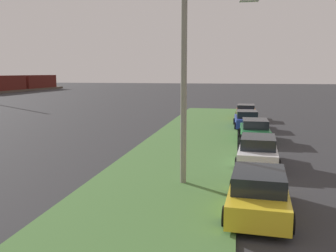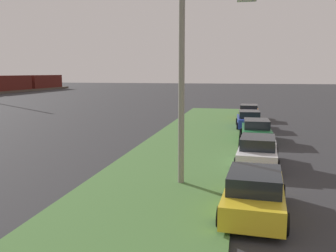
{
  "view_description": "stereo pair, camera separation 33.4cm",
  "coord_description": "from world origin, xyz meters",
  "px_view_note": "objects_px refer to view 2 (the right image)",
  "views": [
    {
      "loc": [
        -5.21,
        3.25,
        4.53
      ],
      "look_at": [
        13.85,
        6.93,
        1.67
      ],
      "focal_mm": 38.77,
      "sensor_mm": 36.0,
      "label": 1
    },
    {
      "loc": [
        -5.14,
        2.93,
        4.53
      ],
      "look_at": [
        13.85,
        6.93,
        1.67
      ],
      "focal_mm": 38.77,
      "sensor_mm": 36.0,
      "label": 2
    }
  ],
  "objects_px": {
    "parked_car_blue": "(249,120)",
    "parked_car_orange": "(249,112)",
    "parked_car_green": "(256,130)",
    "parked_car_white": "(258,151)",
    "streetlight": "(191,76)",
    "parked_car_yellow": "(254,193)"
  },
  "relations": [
    {
      "from": "parked_car_blue",
      "to": "parked_car_orange",
      "type": "relative_size",
      "value": 1.01
    },
    {
      "from": "parked_car_green",
      "to": "parked_car_orange",
      "type": "bearing_deg",
      "value": 0.77
    },
    {
      "from": "parked_car_white",
      "to": "parked_car_green",
      "type": "height_order",
      "value": "same"
    },
    {
      "from": "parked_car_blue",
      "to": "parked_car_green",
      "type": "bearing_deg",
      "value": -178.1
    },
    {
      "from": "parked_car_green",
      "to": "streetlight",
      "type": "relative_size",
      "value": 0.58
    },
    {
      "from": "streetlight",
      "to": "parked_car_blue",
      "type": "bearing_deg",
      "value": -8.79
    },
    {
      "from": "parked_car_yellow",
      "to": "parked_car_blue",
      "type": "distance_m",
      "value": 18.64
    },
    {
      "from": "parked_car_white",
      "to": "parked_car_green",
      "type": "bearing_deg",
      "value": 2.25
    },
    {
      "from": "parked_car_blue",
      "to": "streetlight",
      "type": "bearing_deg",
      "value": 168.79
    },
    {
      "from": "streetlight",
      "to": "parked_car_yellow",
      "type": "bearing_deg",
      "value": -136.03
    },
    {
      "from": "parked_car_orange",
      "to": "streetlight",
      "type": "relative_size",
      "value": 0.58
    },
    {
      "from": "parked_car_green",
      "to": "parked_car_white",
      "type": "bearing_deg",
      "value": 177.77
    },
    {
      "from": "parked_car_yellow",
      "to": "streetlight",
      "type": "distance_m",
      "value": 5.11
    },
    {
      "from": "parked_car_green",
      "to": "streetlight",
      "type": "distance_m",
      "value": 11.47
    },
    {
      "from": "parked_car_blue",
      "to": "streetlight",
      "type": "height_order",
      "value": "streetlight"
    },
    {
      "from": "parked_car_yellow",
      "to": "parked_car_orange",
      "type": "distance_m",
      "value": 24.44
    },
    {
      "from": "parked_car_white",
      "to": "parked_car_orange",
      "type": "bearing_deg",
      "value": 4.14
    },
    {
      "from": "parked_car_orange",
      "to": "streetlight",
      "type": "bearing_deg",
      "value": 174.68
    },
    {
      "from": "parked_car_orange",
      "to": "streetlight",
      "type": "xyz_separation_m",
      "value": [
        -21.88,
        2.54,
        3.67
      ]
    },
    {
      "from": "parked_car_white",
      "to": "parked_car_orange",
      "type": "height_order",
      "value": "same"
    },
    {
      "from": "parked_car_yellow",
      "to": "parked_car_white",
      "type": "height_order",
      "value": "same"
    },
    {
      "from": "parked_car_yellow",
      "to": "parked_car_green",
      "type": "xyz_separation_m",
      "value": [
        13.03,
        -0.44,
        0.0
      ]
    }
  ]
}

